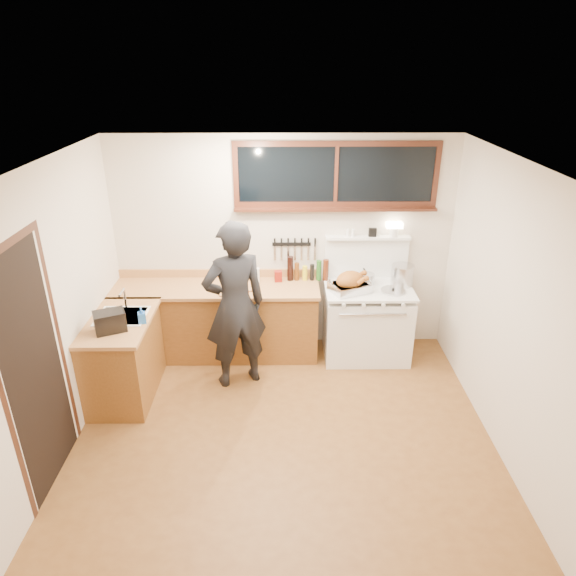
{
  "coord_description": "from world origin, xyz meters",
  "views": [
    {
      "loc": [
        0.0,
        -4.04,
        3.38
      ],
      "look_at": [
        0.05,
        0.85,
        1.15
      ],
      "focal_mm": 32.0,
      "sensor_mm": 36.0,
      "label": 1
    }
  ],
  "objects_px": {
    "man": "(235,306)",
    "roast_turkey": "(350,283)",
    "cutting_board": "(234,285)",
    "vintage_stove": "(366,320)"
  },
  "relations": [
    {
      "from": "man",
      "to": "roast_turkey",
      "type": "relative_size",
      "value": 3.69
    },
    {
      "from": "cutting_board",
      "to": "roast_turkey",
      "type": "xyz_separation_m",
      "value": [
        1.33,
        -0.08,
        0.05
      ]
    },
    {
      "from": "man",
      "to": "vintage_stove",
      "type": "bearing_deg",
      "value": 20.42
    },
    {
      "from": "vintage_stove",
      "to": "man",
      "type": "bearing_deg",
      "value": -159.58
    },
    {
      "from": "man",
      "to": "roast_turkey",
      "type": "distance_m",
      "value": 1.36
    },
    {
      "from": "vintage_stove",
      "to": "man",
      "type": "height_order",
      "value": "man"
    },
    {
      "from": "cutting_board",
      "to": "roast_turkey",
      "type": "relative_size",
      "value": 1.01
    },
    {
      "from": "cutting_board",
      "to": "vintage_stove",
      "type": "bearing_deg",
      "value": 1.14
    },
    {
      "from": "roast_turkey",
      "to": "man",
      "type": "bearing_deg",
      "value": -160.43
    },
    {
      "from": "man",
      "to": "cutting_board",
      "type": "height_order",
      "value": "man"
    }
  ]
}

